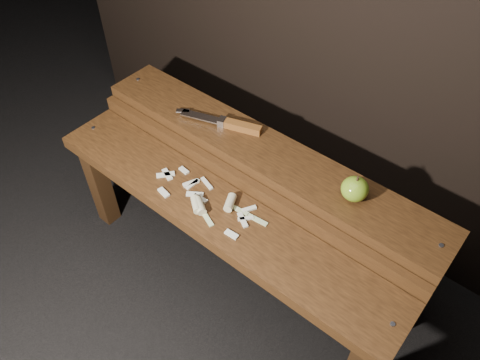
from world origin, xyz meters
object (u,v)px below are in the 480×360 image
Objects in this scene: bench_rear_tier at (261,169)px; knife at (232,124)px; apple at (355,189)px; bench_front_tier at (214,225)px.

knife is at bearing 172.33° from bench_rear_tier.
knife is (-0.14, 0.02, 0.10)m from bench_rear_tier.
bench_rear_tier is 4.21× the size of knife.
knife is (-0.44, 0.01, -0.02)m from apple.
bench_front_tier is at bearing -143.13° from apple.
apple is 0.28× the size of knife.
bench_front_tier is 1.00× the size of bench_rear_tier.
apple reaches higher than bench_front_tier.
bench_front_tier is 0.43m from apple.
knife is (-0.14, 0.25, 0.16)m from bench_front_tier.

